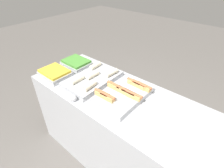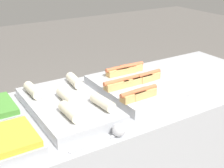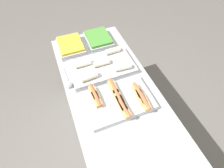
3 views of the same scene
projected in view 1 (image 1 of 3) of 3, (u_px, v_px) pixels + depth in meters
name	position (u px, v px, depth m)	size (l,w,h in m)	color
ground_plane	(118.00, 156.00, 2.01)	(12.00, 12.00, 0.00)	slate
counter	(119.00, 130.00, 1.75)	(1.75, 0.68, 0.88)	#B7BABF
tray_hotdogs	(124.00, 94.00, 1.46)	(0.35, 0.48, 0.10)	#B7BABF
tray_wraps	(93.00, 79.00, 1.66)	(0.32, 0.54, 0.10)	#B7BABF
tray_side_front	(55.00, 73.00, 1.73)	(0.29, 0.23, 0.07)	#B7BABF
tray_side_back	(76.00, 63.00, 1.90)	(0.29, 0.23, 0.07)	#B7BABF
serving_spoon_near	(72.00, 98.00, 1.44)	(0.25, 0.05, 0.05)	silver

